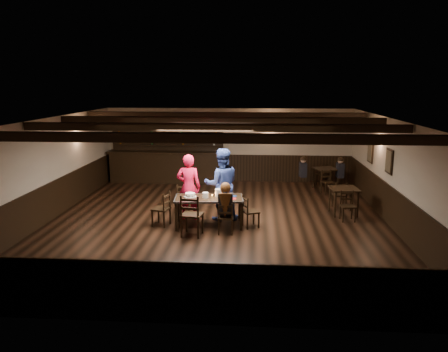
# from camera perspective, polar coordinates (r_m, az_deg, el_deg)

# --- Properties ---
(ground) EXTENTS (10.00, 10.00, 0.00)m
(ground) POSITION_cam_1_polar(r_m,az_deg,el_deg) (11.58, -0.92, -6.04)
(ground) COLOR black
(ground) RESTS_ON ground
(room_shell) EXTENTS (9.02, 10.02, 2.71)m
(room_shell) POSITION_cam_1_polar(r_m,az_deg,el_deg) (11.20, -0.88, 2.54)
(room_shell) COLOR beige
(room_shell) RESTS_ON ground
(dining_table) EXTENTS (1.80, 1.02, 0.75)m
(dining_table) POSITION_cam_1_polar(r_m,az_deg,el_deg) (11.11, -2.00, -3.16)
(dining_table) COLOR black
(dining_table) RESTS_ON ground
(chair_near_left) EXTENTS (0.54, 0.53, 1.03)m
(chair_near_left) POSITION_cam_1_polar(r_m,az_deg,el_deg) (10.38, -4.35, -4.75)
(chair_near_left) COLOR black
(chair_near_left) RESTS_ON ground
(chair_near_right) EXTENTS (0.39, 0.37, 0.80)m
(chair_near_right) POSITION_cam_1_polar(r_m,az_deg,el_deg) (10.55, 0.19, -5.21)
(chair_near_right) COLOR black
(chair_near_right) RESTS_ON ground
(chair_end_left) EXTENTS (0.48, 0.50, 0.88)m
(chair_end_left) POSITION_cam_1_polar(r_m,az_deg,el_deg) (11.27, -7.89, -3.94)
(chair_end_left) COLOR black
(chair_end_left) RESTS_ON ground
(chair_end_right) EXTENTS (0.48, 0.49, 0.81)m
(chair_end_right) POSITION_cam_1_polar(r_m,az_deg,el_deg) (11.06, 3.17, -4.36)
(chair_end_right) COLOR black
(chair_end_right) RESTS_ON ground
(chair_far_pushed) EXTENTS (0.41, 0.40, 0.77)m
(chair_far_pushed) POSITION_cam_1_polar(r_m,az_deg,el_deg) (12.46, -5.38, -2.63)
(chair_far_pushed) COLOR black
(chair_far_pushed) RESTS_ON ground
(woman_pink) EXTENTS (0.65, 0.42, 1.77)m
(woman_pink) POSITION_cam_1_polar(r_m,az_deg,el_deg) (11.66, -4.64, -1.44)
(woman_pink) COLOR red
(woman_pink) RESTS_ON ground
(man_blue) EXTENTS (1.06, 0.89, 1.93)m
(man_blue) POSITION_cam_1_polar(r_m,az_deg,el_deg) (11.57, -0.31, -1.10)
(man_blue) COLOR navy
(man_blue) RESTS_ON ground
(seated_person) EXTENTS (0.35, 0.52, 0.85)m
(seated_person) POSITION_cam_1_polar(r_m,az_deg,el_deg) (10.49, 0.19, -3.17)
(seated_person) COLOR black
(seated_person) RESTS_ON ground
(cake) EXTENTS (0.32, 0.32, 0.10)m
(cake) POSITION_cam_1_polar(r_m,az_deg,el_deg) (11.17, -4.45, -2.50)
(cake) COLOR white
(cake) RESTS_ON dining_table
(plate_stack_a) EXTENTS (0.15, 0.15, 0.14)m
(plate_stack_a) POSITION_cam_1_polar(r_m,az_deg,el_deg) (11.04, -2.44, -2.51)
(plate_stack_a) COLOR white
(plate_stack_a) RESTS_ON dining_table
(plate_stack_b) EXTENTS (0.17, 0.17, 0.19)m
(plate_stack_b) POSITION_cam_1_polar(r_m,az_deg,el_deg) (11.16, -0.76, -2.19)
(plate_stack_b) COLOR white
(plate_stack_b) RESTS_ON dining_table
(tea_light) EXTENTS (0.04, 0.04, 0.06)m
(tea_light) POSITION_cam_1_polar(r_m,az_deg,el_deg) (11.17, -1.54, -2.57)
(tea_light) COLOR #A5A8AD
(tea_light) RESTS_ON dining_table
(salt_shaker) EXTENTS (0.03, 0.03, 0.08)m
(salt_shaker) POSITION_cam_1_polar(r_m,az_deg,el_deg) (11.05, -0.12, -2.64)
(salt_shaker) COLOR silver
(salt_shaker) RESTS_ON dining_table
(pepper_shaker) EXTENTS (0.04, 0.04, 0.10)m
(pepper_shaker) POSITION_cam_1_polar(r_m,az_deg,el_deg) (10.98, 0.42, -2.68)
(pepper_shaker) COLOR #A5A8AD
(pepper_shaker) RESTS_ON dining_table
(drink_glass) EXTENTS (0.07, 0.07, 0.11)m
(drink_glass) POSITION_cam_1_polar(r_m,az_deg,el_deg) (11.19, -0.22, -2.38)
(drink_glass) COLOR silver
(drink_glass) RESTS_ON dining_table
(menu_red) EXTENTS (0.29, 0.21, 0.00)m
(menu_red) POSITION_cam_1_polar(r_m,az_deg,el_deg) (10.97, 0.83, -2.96)
(menu_red) COLOR maroon
(menu_red) RESTS_ON dining_table
(menu_blue) EXTENTS (0.31, 0.25, 0.00)m
(menu_blue) POSITION_cam_1_polar(r_m,az_deg,el_deg) (11.23, 0.95, -2.61)
(menu_blue) COLOR #0D1E42
(menu_blue) RESTS_ON dining_table
(bar_counter) EXTENTS (4.33, 0.70, 2.20)m
(bar_counter) POSITION_cam_1_polar(r_m,az_deg,el_deg) (16.27, -7.43, 1.78)
(bar_counter) COLOR black
(bar_counter) RESTS_ON ground
(back_table_a) EXTENTS (0.80, 0.80, 0.75)m
(back_table_a) POSITION_cam_1_polar(r_m,az_deg,el_deg) (12.55, 15.40, -2.00)
(back_table_a) COLOR black
(back_table_a) RESTS_ON ground
(back_table_b) EXTENTS (0.94, 0.94, 0.75)m
(back_table_b) POSITION_cam_1_polar(r_m,az_deg,el_deg) (15.32, 13.13, 0.61)
(back_table_b) COLOR black
(back_table_b) RESTS_ON ground
(bg_patron_left) EXTENTS (0.25, 0.36, 0.70)m
(bg_patron_left) POSITION_cam_1_polar(r_m,az_deg,el_deg) (15.05, 10.29, 1.19)
(bg_patron_left) COLOR black
(bg_patron_left) RESTS_ON ground
(bg_patron_right) EXTENTS (0.24, 0.35, 0.70)m
(bg_patron_right) POSITION_cam_1_polar(r_m,az_deg,el_deg) (15.22, 14.94, 1.10)
(bg_patron_right) COLOR black
(bg_patron_right) RESTS_ON ground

